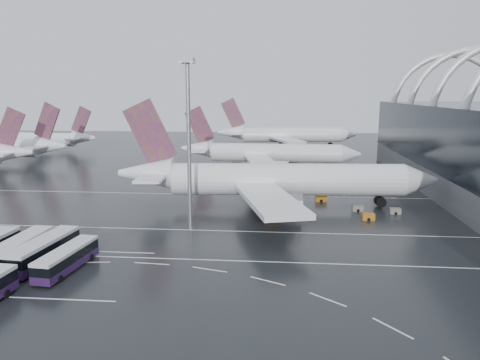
# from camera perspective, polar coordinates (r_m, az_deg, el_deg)

# --- Properties ---
(ground) EXTENTS (420.00, 420.00, 0.00)m
(ground) POSITION_cam_1_polar(r_m,az_deg,el_deg) (68.05, -2.17, -9.17)
(ground) COLOR black
(ground) RESTS_ON ground
(lane_marking_near) EXTENTS (120.00, 0.25, 0.01)m
(lane_marking_near) POSITION_cam_1_polar(r_m,az_deg,el_deg) (66.18, -2.39, -9.75)
(lane_marking_near) COLOR white
(lane_marking_near) RESTS_ON ground
(lane_marking_mid) EXTENTS (120.00, 0.25, 0.01)m
(lane_marking_mid) POSITION_cam_1_polar(r_m,az_deg,el_deg) (79.36, -1.06, -6.24)
(lane_marking_mid) COLOR white
(lane_marking_mid) RESTS_ON ground
(lane_marking_far) EXTENTS (120.00, 0.25, 0.01)m
(lane_marking_far) POSITION_cam_1_polar(r_m,az_deg,el_deg) (106.34, 0.56, -1.86)
(lane_marking_far) COLOR white
(lane_marking_far) RESTS_ON ground
(bus_bay_line_north) EXTENTS (28.00, 0.25, 0.01)m
(bus_bay_line_north) POSITION_cam_1_polar(r_m,az_deg,el_deg) (74.85, -20.90, -8.02)
(bus_bay_line_north) COLOR white
(bus_bay_line_north) RESTS_ON ground
(airliner_main) EXTENTS (64.71, 56.69, 21.92)m
(airliner_main) POSITION_cam_1_polar(r_m,az_deg,el_deg) (95.00, 3.84, -0.03)
(airliner_main) COLOR white
(airliner_main) RESTS_ON ground
(airliner_gate_b) EXTENTS (54.63, 49.22, 19.00)m
(airliner_gate_b) POSITION_cam_1_polar(r_m,az_deg,el_deg) (142.49, 3.23, 3.27)
(airliner_gate_b) COLOR white
(airliner_gate_b) RESTS_ON ground
(airliner_gate_c) EXTENTS (58.51, 53.67, 20.83)m
(airliner_gate_c) POSITION_cam_1_polar(r_m,az_deg,el_deg) (198.37, 5.46, 5.46)
(airliner_gate_c) COLOR white
(airliner_gate_c) RESTS_ON ground
(jet_remote_mid) EXTENTS (46.25, 37.37, 20.12)m
(jet_remote_mid) POSITION_cam_1_polar(r_m,az_deg,el_deg) (171.89, -26.58, 3.57)
(jet_remote_mid) COLOR white
(jet_remote_mid) RESTS_ON ground
(jet_remote_far) EXTENTS (41.15, 33.17, 17.91)m
(jet_remote_far) POSITION_cam_1_polar(r_m,az_deg,el_deg) (200.46, -22.24, 4.60)
(jet_remote_far) COLOR white
(jet_remote_far) RESTS_ON ground
(bus_row_near_b) EXTENTS (3.63, 13.86, 3.39)m
(bus_row_near_b) POSITION_cam_1_polar(r_m,az_deg,el_deg) (71.16, -25.38, -7.75)
(bus_row_near_b) COLOR #26143E
(bus_row_near_b) RESTS_ON ground
(bus_row_near_c) EXTENTS (4.41, 13.96, 3.38)m
(bus_row_near_c) POSITION_cam_1_polar(r_m,az_deg,el_deg) (69.88, -22.80, -7.88)
(bus_row_near_c) COLOR #26143E
(bus_row_near_c) RESTS_ON ground
(bus_row_near_d) EXTENTS (3.94, 12.32, 2.98)m
(bus_row_near_d) POSITION_cam_1_polar(r_m,az_deg,el_deg) (66.15, -20.36, -8.95)
(bus_row_near_d) COLOR #26143E
(bus_row_near_d) RESTS_ON ground
(floodlight_mast) EXTENTS (2.18, 2.18, 28.47)m
(floodlight_mast) POSITION_cam_1_polar(r_m,az_deg,el_deg) (77.61, -6.29, 6.78)
(floodlight_mast) COLOR gray
(floodlight_mast) RESTS_ON ground
(gse_cart_belly_a) EXTENTS (2.21, 1.31, 1.20)m
(gse_cart_belly_a) POSITION_cam_1_polar(r_m,az_deg,el_deg) (89.08, 15.37, -4.34)
(gse_cart_belly_a) COLOR #AC6816
(gse_cart_belly_a) RESTS_ON ground
(gse_cart_belly_b) EXTENTS (2.14, 1.26, 1.17)m
(gse_cart_belly_b) POSITION_cam_1_polar(r_m,az_deg,el_deg) (95.14, 14.17, -3.34)
(gse_cart_belly_b) COLOR slate
(gse_cart_belly_b) RESTS_ON ground
(gse_cart_belly_c) EXTENTS (2.21, 1.30, 1.20)m
(gse_cart_belly_c) POSITION_cam_1_polar(r_m,az_deg,el_deg) (85.58, 3.94, -4.59)
(gse_cart_belly_c) COLOR #AC6816
(gse_cart_belly_c) RESTS_ON ground
(gse_cart_belly_d) EXTENTS (2.07, 1.22, 1.13)m
(gse_cart_belly_d) POSITION_cam_1_polar(r_m,az_deg,el_deg) (95.00, 18.40, -3.60)
(gse_cart_belly_d) COLOR slate
(gse_cart_belly_d) RESTS_ON ground
(gse_cart_belly_e) EXTENTS (2.39, 1.41, 1.30)m
(gse_cart_belly_e) POSITION_cam_1_polar(r_m,az_deg,el_deg) (101.75, 9.86, -2.23)
(gse_cart_belly_e) COLOR #AC6816
(gse_cart_belly_e) RESTS_ON ground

